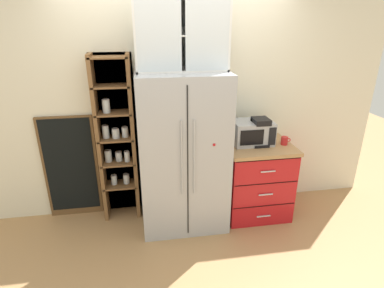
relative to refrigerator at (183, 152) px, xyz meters
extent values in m
plane|color=tan|center=(0.00, 0.00, -0.86)|extent=(10.59, 10.59, 0.00)
cube|color=silver|center=(0.00, 0.40, 0.42)|extent=(4.90, 0.10, 2.55)
cube|color=#ADAFB5|center=(0.00, 0.00, 0.00)|extent=(0.92, 0.70, 1.72)
cube|color=black|center=(0.00, -0.35, 0.00)|extent=(0.01, 0.01, 1.58)
cylinder|color=#ADAFB5|center=(-0.06, -0.36, 0.09)|extent=(0.02, 0.02, 0.77)
cylinder|color=#ADAFB5|center=(0.06, -0.36, 0.09)|extent=(0.02, 0.02, 0.77)
cube|color=red|center=(0.26, -0.35, 0.21)|extent=(0.02, 0.01, 0.02)
cube|color=brown|center=(-0.71, 0.37, 0.08)|extent=(0.45, 0.04, 1.88)
cube|color=brown|center=(-0.89, 0.23, 0.08)|extent=(0.04, 0.24, 1.88)
cube|color=brown|center=(-0.52, 0.23, 0.08)|extent=(0.04, 0.24, 1.88)
cube|color=brown|center=(-0.71, 0.23, -0.46)|extent=(0.39, 0.24, 0.02)
cylinder|color=silver|center=(-0.78, 0.23, -0.40)|extent=(0.07, 0.07, 0.11)
cylinder|color=white|center=(-0.78, 0.23, -0.41)|extent=(0.06, 0.06, 0.07)
cylinder|color=#B2B2B7|center=(-0.78, 0.23, -0.34)|extent=(0.06, 0.06, 0.01)
cylinder|color=silver|center=(-0.64, 0.23, -0.40)|extent=(0.07, 0.07, 0.10)
cylinder|color=beige|center=(-0.64, 0.23, -0.41)|extent=(0.06, 0.06, 0.07)
cylinder|color=#B2B2B7|center=(-0.64, 0.23, -0.34)|extent=(0.07, 0.07, 0.01)
cube|color=brown|center=(-0.71, 0.23, -0.17)|extent=(0.39, 0.24, 0.02)
cylinder|color=silver|center=(-0.82, 0.24, -0.10)|extent=(0.08, 0.08, 0.13)
cylinder|color=brown|center=(-0.82, 0.24, -0.12)|extent=(0.07, 0.07, 0.09)
cylinder|color=#B2B2B7|center=(-0.82, 0.24, -0.03)|extent=(0.07, 0.07, 0.01)
cylinder|color=silver|center=(-0.70, 0.25, -0.11)|extent=(0.07, 0.07, 0.10)
cylinder|color=white|center=(-0.70, 0.25, -0.13)|extent=(0.06, 0.06, 0.07)
cylinder|color=#B2B2B7|center=(-0.70, 0.25, -0.06)|extent=(0.07, 0.07, 0.01)
cylinder|color=silver|center=(-0.61, 0.21, -0.11)|extent=(0.06, 0.06, 0.11)
cylinder|color=#382316|center=(-0.61, 0.21, -0.12)|extent=(0.05, 0.05, 0.08)
cylinder|color=#B2B2B7|center=(-0.61, 0.21, -0.05)|extent=(0.06, 0.06, 0.01)
cube|color=brown|center=(-0.71, 0.23, 0.12)|extent=(0.39, 0.24, 0.02)
cylinder|color=silver|center=(-0.81, 0.24, 0.19)|extent=(0.07, 0.07, 0.13)
cylinder|color=#CCB78C|center=(-0.81, 0.24, 0.17)|extent=(0.06, 0.06, 0.09)
cylinder|color=#B2B2B7|center=(-0.81, 0.24, 0.26)|extent=(0.07, 0.07, 0.01)
cylinder|color=silver|center=(-0.71, 0.21, 0.17)|extent=(0.08, 0.08, 0.10)
cylinder|color=#E0C67F|center=(-0.71, 0.21, 0.16)|extent=(0.07, 0.07, 0.07)
cylinder|color=#B2B2B7|center=(-0.71, 0.21, 0.23)|extent=(0.07, 0.07, 0.01)
cylinder|color=silver|center=(-0.61, 0.24, 0.18)|extent=(0.07, 0.07, 0.10)
cylinder|color=#2D2D2D|center=(-0.61, 0.24, 0.16)|extent=(0.06, 0.06, 0.07)
cylinder|color=#B2B2B7|center=(-0.61, 0.24, 0.24)|extent=(0.07, 0.07, 0.01)
cube|color=brown|center=(-0.71, 0.23, 0.40)|extent=(0.39, 0.24, 0.02)
cylinder|color=silver|center=(-0.78, 0.22, 0.48)|extent=(0.08, 0.08, 0.14)
cylinder|color=#B77A38|center=(-0.78, 0.22, 0.46)|extent=(0.07, 0.07, 0.09)
cylinder|color=#B2B2B7|center=(-0.78, 0.22, 0.55)|extent=(0.08, 0.08, 0.01)
cube|color=brown|center=(-0.71, 0.23, 0.69)|extent=(0.39, 0.24, 0.02)
cube|color=brown|center=(-0.71, 0.23, 0.98)|extent=(0.39, 0.24, 0.02)
cube|color=red|center=(0.87, 0.03, -0.44)|extent=(0.73, 0.63, 0.84)
cube|color=tan|center=(0.87, 0.03, 0.00)|extent=(0.76, 0.66, 0.04)
cube|color=black|center=(0.87, -0.29, -0.59)|extent=(0.71, 0.00, 0.01)
cube|color=silver|center=(0.87, -0.30, -0.72)|extent=(0.16, 0.01, 0.01)
cube|color=black|center=(0.87, -0.29, -0.31)|extent=(0.71, 0.00, 0.01)
cube|color=silver|center=(0.87, -0.30, -0.44)|extent=(0.16, 0.01, 0.01)
cube|color=black|center=(0.87, -0.29, -0.03)|extent=(0.71, 0.00, 0.01)
cube|color=silver|center=(0.87, -0.30, -0.16)|extent=(0.16, 0.01, 0.01)
cube|color=#ADAFB5|center=(0.80, 0.08, 0.15)|extent=(0.44, 0.32, 0.26)
cube|color=black|center=(0.74, -0.08, 0.15)|extent=(0.26, 0.01, 0.17)
cube|color=black|center=(0.97, -0.08, 0.15)|extent=(0.08, 0.01, 0.20)
cube|color=black|center=(0.87, 0.01, 0.04)|extent=(0.17, 0.20, 0.03)
cube|color=black|center=(0.87, 0.08, 0.17)|extent=(0.17, 0.06, 0.30)
cube|color=black|center=(0.87, 0.01, 0.30)|extent=(0.17, 0.20, 0.06)
cylinder|color=black|center=(0.87, 0.00, 0.11)|extent=(0.11, 0.11, 0.12)
cylinder|color=red|center=(1.15, -0.02, 0.07)|extent=(0.08, 0.08, 0.09)
torus|color=red|center=(1.20, -0.02, 0.07)|extent=(0.05, 0.01, 0.05)
cylinder|color=navy|center=(0.87, 0.11, 0.06)|extent=(0.09, 0.09, 0.08)
torus|color=navy|center=(0.92, 0.11, 0.06)|extent=(0.05, 0.01, 0.05)
cylinder|color=brown|center=(0.87, 0.05, 0.13)|extent=(0.07, 0.07, 0.22)
cone|color=brown|center=(0.87, 0.05, 0.24)|extent=(0.07, 0.07, 0.04)
cylinder|color=brown|center=(0.87, 0.05, 0.27)|extent=(0.03, 0.03, 0.07)
cylinder|color=black|center=(0.87, 0.05, 0.31)|extent=(0.03, 0.03, 0.01)
cube|color=silver|center=(0.00, 0.17, 1.19)|extent=(0.89, 0.02, 0.66)
cube|color=silver|center=(0.00, 0.02, 0.87)|extent=(0.89, 0.32, 0.02)
cube|color=silver|center=(-0.43, 0.02, 1.19)|extent=(0.02, 0.32, 0.66)
cube|color=silver|center=(0.43, 0.02, 1.19)|extent=(0.02, 0.32, 0.66)
cube|color=silver|center=(0.00, 0.02, 1.19)|extent=(0.86, 0.30, 0.02)
cube|color=silver|center=(-0.22, -0.13, 1.19)|extent=(0.41, 0.01, 0.62)
cube|color=silver|center=(0.22, -0.13, 1.19)|extent=(0.41, 0.01, 0.62)
cylinder|color=silver|center=(-0.31, 0.02, 0.88)|extent=(0.05, 0.05, 0.00)
cylinder|color=silver|center=(-0.31, 0.02, 0.91)|extent=(0.01, 0.01, 0.07)
cone|color=silver|center=(-0.31, 0.02, 0.97)|extent=(0.06, 0.06, 0.05)
cylinder|color=silver|center=(-0.10, 0.02, 0.88)|extent=(0.05, 0.05, 0.00)
cylinder|color=silver|center=(-0.10, 0.02, 0.91)|extent=(0.01, 0.01, 0.07)
cone|color=silver|center=(-0.10, 0.02, 0.97)|extent=(0.06, 0.06, 0.05)
cylinder|color=silver|center=(0.10, 0.02, 0.88)|extent=(0.05, 0.05, 0.00)
cylinder|color=silver|center=(0.10, 0.02, 0.91)|extent=(0.01, 0.01, 0.07)
cone|color=silver|center=(0.10, 0.02, 0.97)|extent=(0.06, 0.06, 0.05)
cylinder|color=silver|center=(0.31, 0.02, 0.88)|extent=(0.05, 0.05, 0.00)
cylinder|color=silver|center=(0.31, 0.02, 0.91)|extent=(0.01, 0.01, 0.07)
cone|color=silver|center=(0.31, 0.02, 0.97)|extent=(0.06, 0.06, 0.05)
cylinder|color=white|center=(-0.27, 0.02, 1.23)|extent=(0.06, 0.06, 0.07)
cylinder|color=white|center=(0.00, 0.02, 1.23)|extent=(0.06, 0.06, 0.07)
cylinder|color=white|center=(0.27, 0.02, 1.23)|extent=(0.06, 0.06, 0.07)
cube|color=brown|center=(-1.25, 0.33, -0.25)|extent=(0.60, 0.04, 1.22)
cube|color=black|center=(-1.25, 0.31, -0.22)|extent=(0.54, 0.01, 1.12)
camera|label=1|loc=(-0.40, -3.04, 1.32)|focal=28.92mm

